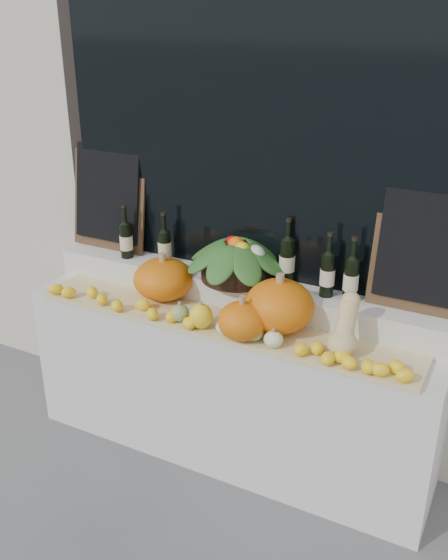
% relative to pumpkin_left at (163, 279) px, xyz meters
% --- Properties ---
extents(storefront_facade, '(7.00, 0.94, 4.50)m').
position_rel_pumpkin_left_xyz_m(storefront_facade, '(0.41, 0.74, 1.23)').
color(storefront_facade, beige).
rests_on(storefront_facade, ground).
extents(display_sill, '(2.30, 0.55, 0.88)m').
position_rel_pumpkin_left_xyz_m(display_sill, '(0.41, 0.02, -0.58)').
color(display_sill, silver).
rests_on(display_sill, ground).
extents(rear_tier, '(2.30, 0.25, 0.16)m').
position_rel_pumpkin_left_xyz_m(rear_tier, '(0.41, 0.17, -0.06)').
color(rear_tier, silver).
rests_on(rear_tier, display_sill).
extents(straw_bedding, '(2.10, 0.32, 0.02)m').
position_rel_pumpkin_left_xyz_m(straw_bedding, '(0.41, -0.11, -0.13)').
color(straw_bedding, tan).
rests_on(straw_bedding, display_sill).
extents(pumpkin_left, '(0.35, 0.35, 0.23)m').
position_rel_pumpkin_left_xyz_m(pumpkin_left, '(0.00, 0.00, 0.00)').
color(pumpkin_left, orange).
rests_on(pumpkin_left, straw_bedding).
extents(pumpkin_right, '(0.45, 0.45, 0.26)m').
position_rel_pumpkin_left_xyz_m(pumpkin_right, '(0.71, -0.05, 0.02)').
color(pumpkin_right, orange).
rests_on(pumpkin_right, straw_bedding).
extents(pumpkin_center, '(0.27, 0.27, 0.19)m').
position_rel_pumpkin_left_xyz_m(pumpkin_center, '(0.58, -0.21, -0.02)').
color(pumpkin_center, orange).
rests_on(pumpkin_center, straw_bedding).
extents(butternut_squash, '(0.14, 0.21, 0.29)m').
position_rel_pumpkin_left_xyz_m(butternut_squash, '(1.07, -0.12, 0.01)').
color(butternut_squash, '#DABA80').
rests_on(butternut_squash, straw_bedding).
extents(decorative_gourds, '(0.63, 0.12, 0.15)m').
position_rel_pumpkin_left_xyz_m(decorative_gourds, '(0.46, -0.21, -0.06)').
color(decorative_gourds, '#38651E').
rests_on(decorative_gourds, straw_bedding).
extents(lemon_heap, '(2.20, 0.16, 0.06)m').
position_rel_pumpkin_left_xyz_m(lemon_heap, '(0.41, -0.22, -0.08)').
color(lemon_heap, yellow).
rests_on(lemon_heap, straw_bedding).
extents(produce_bowl, '(0.58, 0.58, 0.25)m').
position_rel_pumpkin_left_xyz_m(produce_bowl, '(0.37, 0.15, 0.14)').
color(produce_bowl, black).
rests_on(produce_bowl, rear_tier).
extents(wine_bottle_far_left, '(0.08, 0.08, 0.32)m').
position_rel_pumpkin_left_xyz_m(wine_bottle_far_left, '(-0.33, 0.13, 0.13)').
color(wine_bottle_far_left, black).
rests_on(wine_bottle_far_left, rear_tier).
extents(wine_bottle_near_left, '(0.08, 0.08, 0.30)m').
position_rel_pumpkin_left_xyz_m(wine_bottle_near_left, '(-0.09, 0.17, 0.12)').
color(wine_bottle_near_left, black).
rests_on(wine_bottle_near_left, rear_tier).
extents(wine_bottle_tall, '(0.08, 0.08, 0.36)m').
position_rel_pumpkin_left_xyz_m(wine_bottle_tall, '(0.64, 0.22, 0.15)').
color(wine_bottle_tall, black).
rests_on(wine_bottle_tall, rear_tier).
extents(wine_bottle_near_right, '(0.08, 0.08, 0.34)m').
position_rel_pumpkin_left_xyz_m(wine_bottle_near_right, '(0.88, 0.17, 0.14)').
color(wine_bottle_near_right, black).
rests_on(wine_bottle_near_right, rear_tier).
extents(wine_bottle_far_right, '(0.08, 0.08, 0.34)m').
position_rel_pumpkin_left_xyz_m(wine_bottle_far_right, '(1.00, 0.16, 0.14)').
color(wine_bottle_far_right, black).
rests_on(wine_bottle_far_right, rear_tier).
extents(chalkboard_left, '(0.50, 0.13, 0.62)m').
position_rel_pumpkin_left_xyz_m(chalkboard_left, '(-0.51, 0.23, 0.34)').
color(chalkboard_left, '#4C331E').
rests_on(chalkboard_left, rear_tier).
extents(chalkboard_right, '(0.50, 0.13, 0.62)m').
position_rel_pumpkin_left_xyz_m(chalkboard_right, '(1.33, 0.23, 0.34)').
color(chalkboard_right, '#4C331E').
rests_on(chalkboard_right, rear_tier).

